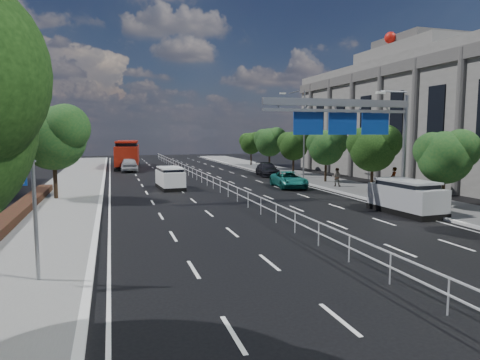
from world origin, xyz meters
name	(u,v)px	position (x,y,z in m)	size (l,w,h in m)	color
ground	(338,256)	(0.00, 0.00, 0.00)	(160.00, 160.00, 0.00)	black
sidewalk_near	(3,285)	(-11.50, 0.00, 0.07)	(5.00, 140.00, 0.14)	slate
kerb_near	(90,277)	(-9.00, 0.00, 0.07)	(0.25, 140.00, 0.15)	silver
median_fence	(209,181)	(0.00, 22.50, 0.53)	(0.05, 85.00, 1.02)	silver
toilet_sign	(18,191)	(-10.95, 0.00, 2.94)	(1.62, 0.18, 4.34)	gray
overhead_gantry	(354,119)	(6.74, 10.05, 5.61)	(10.24, 0.38, 7.45)	gray
streetlight_far	(301,128)	(10.50, 26.00, 5.21)	(2.78, 2.40, 9.00)	gray
civic_hall	(437,118)	(23.72, 22.00, 6.27)	(14.40, 36.00, 14.35)	slate
near_tree_back	(54,134)	(-11.94, 17.97, 4.61)	(4.84, 4.51, 6.69)	black
far_tree_c	(446,154)	(11.24, 6.98, 3.43)	(3.52, 3.28, 4.94)	black
far_tree_d	(374,146)	(11.25, 14.48, 3.69)	(3.85, 3.59, 5.34)	black
far_tree_e	(327,145)	(11.25, 21.98, 3.56)	(3.63, 3.38, 5.13)	black
far_tree_f	(294,144)	(11.24, 29.48, 3.49)	(3.52, 3.28, 5.02)	black
far_tree_g	(270,141)	(11.25, 36.98, 3.75)	(3.96, 3.69, 5.45)	black
far_tree_h	(251,142)	(11.24, 44.48, 3.42)	(3.41, 3.18, 4.91)	black
white_minivan	(170,178)	(-3.48, 21.91, 0.91)	(2.09, 4.36, 1.85)	black
red_bus	(128,154)	(-6.01, 46.39, 1.92)	(3.86, 12.48, 3.67)	black
near_car_silver	(129,165)	(-6.13, 40.00, 0.86)	(2.03, 5.04, 1.72)	#999BA0
near_car_dark	(122,159)	(-6.62, 53.92, 0.80)	(1.69, 4.86, 1.60)	black
silver_minivan	(406,197)	(8.30, 6.69, 0.97)	(2.28, 4.85, 1.97)	black
parked_car_teal	(289,180)	(6.50, 19.81, 0.69)	(2.30, 4.99, 1.39)	#156259
parked_car_dark	(267,169)	(8.30, 30.00, 0.71)	(1.99, 4.89, 1.42)	black
pedestrian_a	(394,179)	(13.40, 14.78, 1.07)	(0.68, 0.45, 1.86)	gray
pedestrian_b	(337,177)	(10.32, 18.37, 0.94)	(0.77, 0.60, 1.59)	gray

